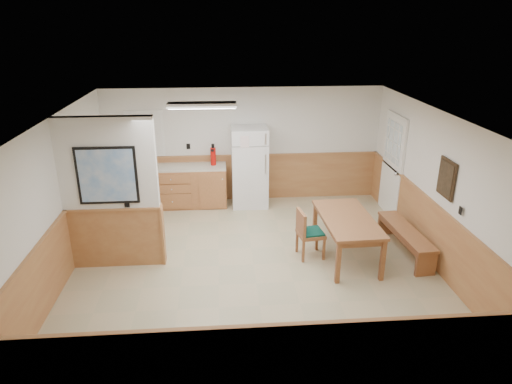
{
  "coord_description": "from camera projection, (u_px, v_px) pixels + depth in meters",
  "views": [
    {
      "loc": [
        -0.49,
        -6.68,
        3.89
      ],
      "look_at": [
        0.07,
        0.4,
        1.15
      ],
      "focal_mm": 32.0,
      "sensor_mm": 36.0,
      "label": 1
    }
  ],
  "objects": [
    {
      "name": "ground",
      "position": [
        254.0,
        264.0,
        7.65
      ],
      "size": [
        6.0,
        6.0,
        0.0
      ],
      "primitive_type": "plane",
      "color": "tan",
      "rests_on": "ground"
    },
    {
      "name": "ceiling",
      "position": [
        253.0,
        117.0,
        6.74
      ],
      "size": [
        6.0,
        6.0,
        0.02
      ],
      "primitive_type": "cube",
      "color": "white",
      "rests_on": "back_wall"
    },
    {
      "name": "back_wall",
      "position": [
        243.0,
        145.0,
        9.98
      ],
      "size": [
        6.0,
        0.02,
        2.5
      ],
      "primitive_type": "cube",
      "color": "white",
      "rests_on": "ground"
    },
    {
      "name": "right_wall",
      "position": [
        437.0,
        190.0,
        7.41
      ],
      "size": [
        0.02,
        6.0,
        2.5
      ],
      "primitive_type": "cube",
      "color": "white",
      "rests_on": "ground"
    },
    {
      "name": "left_wall",
      "position": [
        58.0,
        201.0,
        6.97
      ],
      "size": [
        0.02,
        6.0,
        2.5
      ],
      "primitive_type": "cube",
      "color": "white",
      "rests_on": "ground"
    },
    {
      "name": "wainscot_back",
      "position": [
        244.0,
        178.0,
        10.24
      ],
      "size": [
        6.0,
        0.04,
        1.0
      ],
      "primitive_type": "cube",
      "color": "#B07D46",
      "rests_on": "ground"
    },
    {
      "name": "wainscot_right",
      "position": [
        430.0,
        231.0,
        7.68
      ],
      "size": [
        0.04,
        6.0,
        1.0
      ],
      "primitive_type": "cube",
      "color": "#B07D46",
      "rests_on": "ground"
    },
    {
      "name": "wainscot_left",
      "position": [
        67.0,
        244.0,
        7.25
      ],
      "size": [
        0.04,
        6.0,
        1.0
      ],
      "primitive_type": "cube",
      "color": "#B07D46",
      "rests_on": "ground"
    },
    {
      "name": "partition_wall",
      "position": [
        111.0,
        196.0,
        7.22
      ],
      "size": [
        1.5,
        0.2,
        2.5
      ],
      "color": "white",
      "rests_on": "ground"
    },
    {
      "name": "kitchen_counter",
      "position": [
        189.0,
        185.0,
        9.88
      ],
      "size": [
        2.2,
        0.61,
        1.0
      ],
      "color": "#B0693E",
      "rests_on": "ground"
    },
    {
      "name": "exterior_door",
      "position": [
        392.0,
        166.0,
        9.25
      ],
      "size": [
        0.07,
        1.02,
        2.15
      ],
      "color": "white",
      "rests_on": "ground"
    },
    {
      "name": "kitchen_window",
      "position": [
        145.0,
        134.0,
        9.7
      ],
      "size": [
        0.8,
        0.04,
        1.0
      ],
      "color": "white",
      "rests_on": "back_wall"
    },
    {
      "name": "wall_painting",
      "position": [
        447.0,
        179.0,
        7.02
      ],
      "size": [
        0.04,
        0.5,
        0.6
      ],
      "color": "black",
      "rests_on": "right_wall"
    },
    {
      "name": "fluorescent_fixture",
      "position": [
        202.0,
        105.0,
        7.91
      ],
      "size": [
        1.2,
        0.3,
        0.09
      ],
      "color": "white",
      "rests_on": "ceiling"
    },
    {
      "name": "refrigerator",
      "position": [
        250.0,
        167.0,
        9.79
      ],
      "size": [
        0.76,
        0.72,
        1.72
      ],
      "rotation": [
        0.0,
        0.0,
        -0.01
      ],
      "color": "white",
      "rests_on": "ground"
    },
    {
      "name": "dining_table",
      "position": [
        347.0,
        223.0,
        7.64
      ],
      "size": [
        0.88,
        1.68,
        0.75
      ],
      "rotation": [
        0.0,
        0.0,
        0.03
      ],
      "color": "#A76C3D",
      "rests_on": "ground"
    },
    {
      "name": "dining_bench",
      "position": [
        405.0,
        235.0,
        7.9
      ],
      "size": [
        0.46,
        1.65,
        0.45
      ],
      "rotation": [
        0.0,
        0.0,
        0.07
      ],
      "color": "#A76C3D",
      "rests_on": "ground"
    },
    {
      "name": "dining_chair",
      "position": [
        306.0,
        230.0,
        7.73
      ],
      "size": [
        0.63,
        0.48,
        0.85
      ],
      "rotation": [
        0.0,
        0.0,
        0.13
      ],
      "color": "#A76C3D",
      "rests_on": "ground"
    },
    {
      "name": "fire_extinguisher",
      "position": [
        213.0,
        156.0,
        9.73
      ],
      "size": [
        0.13,
        0.13,
        0.46
      ],
      "rotation": [
        0.0,
        0.0,
        0.14
      ],
      "color": "red",
      "rests_on": "kitchen_counter"
    },
    {
      "name": "soap_bottle",
      "position": [
        144.0,
        163.0,
        9.61
      ],
      "size": [
        0.07,
        0.07,
        0.2
      ],
      "primitive_type": "cylinder",
      "rotation": [
        0.0,
        0.0,
        -0.19
      ],
      "color": "#178228",
      "rests_on": "kitchen_counter"
    }
  ]
}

